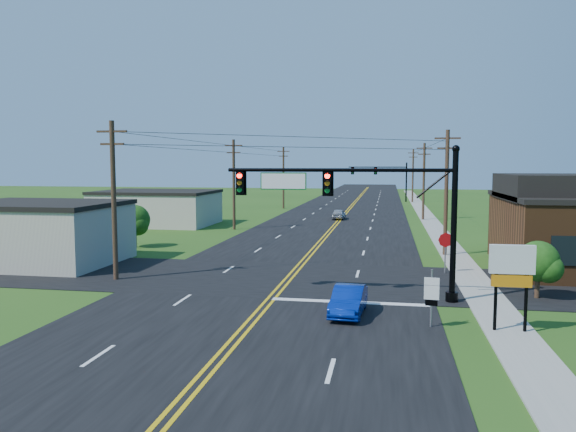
% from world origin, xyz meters
% --- Properties ---
extents(ground, '(260.00, 260.00, 0.00)m').
position_xyz_m(ground, '(0.00, 0.00, 0.00)').
color(ground, '#254914').
rests_on(ground, ground).
extents(road_main, '(16.00, 220.00, 0.04)m').
position_xyz_m(road_main, '(0.00, 50.00, 0.02)').
color(road_main, black).
rests_on(road_main, ground).
extents(road_cross, '(70.00, 10.00, 0.04)m').
position_xyz_m(road_cross, '(0.00, 12.00, 0.02)').
color(road_cross, black).
rests_on(road_cross, ground).
extents(sidewalk, '(2.00, 160.00, 0.08)m').
position_xyz_m(sidewalk, '(10.50, 40.00, 0.04)').
color(sidewalk, gray).
rests_on(sidewalk, ground).
extents(signal_mast_main, '(11.30, 0.60, 7.48)m').
position_xyz_m(signal_mast_main, '(4.34, 8.00, 4.75)').
color(signal_mast_main, black).
rests_on(signal_mast_main, ground).
extents(signal_mast_far, '(10.98, 0.60, 7.48)m').
position_xyz_m(signal_mast_far, '(4.44, 80.00, 4.55)').
color(signal_mast_far, black).
rests_on(signal_mast_far, ground).
extents(cream_bldg_near, '(10.20, 8.20, 4.10)m').
position_xyz_m(cream_bldg_near, '(-17.00, 14.00, 2.06)').
color(cream_bldg_near, beige).
rests_on(cream_bldg_near, ground).
extents(cream_bldg_far, '(12.20, 9.20, 3.70)m').
position_xyz_m(cream_bldg_far, '(-19.00, 38.00, 1.86)').
color(cream_bldg_far, beige).
rests_on(cream_bldg_far, ground).
extents(utility_pole_left_a, '(1.80, 0.28, 9.00)m').
position_xyz_m(utility_pole_left_a, '(-9.50, 10.00, 4.72)').
color(utility_pole_left_a, '#392B19').
rests_on(utility_pole_left_a, ground).
extents(utility_pole_left_b, '(1.80, 0.28, 9.00)m').
position_xyz_m(utility_pole_left_b, '(-9.50, 35.00, 4.72)').
color(utility_pole_left_b, '#392B19').
rests_on(utility_pole_left_b, ground).
extents(utility_pole_left_c, '(1.80, 0.28, 9.00)m').
position_xyz_m(utility_pole_left_c, '(-9.50, 62.00, 4.72)').
color(utility_pole_left_c, '#392B19').
rests_on(utility_pole_left_c, ground).
extents(utility_pole_right_a, '(1.80, 0.28, 9.00)m').
position_xyz_m(utility_pole_right_a, '(9.80, 22.00, 4.72)').
color(utility_pole_right_a, '#392B19').
rests_on(utility_pole_right_a, ground).
extents(utility_pole_right_b, '(1.80, 0.28, 9.00)m').
position_xyz_m(utility_pole_right_b, '(9.80, 48.00, 4.72)').
color(utility_pole_right_b, '#392B19').
rests_on(utility_pole_right_b, ground).
extents(utility_pole_right_c, '(1.80, 0.28, 9.00)m').
position_xyz_m(utility_pole_right_c, '(9.80, 78.00, 4.72)').
color(utility_pole_right_c, '#392B19').
rests_on(utility_pole_right_c, ground).
extents(tree_right_back, '(3.00, 3.00, 4.10)m').
position_xyz_m(tree_right_back, '(16.00, 26.00, 2.60)').
color(tree_right_back, '#392B19').
rests_on(tree_right_back, ground).
extents(shrub_corner, '(2.00, 2.00, 2.86)m').
position_xyz_m(shrub_corner, '(13.00, 9.50, 1.85)').
color(shrub_corner, '#392B19').
rests_on(shrub_corner, ground).
extents(tree_left, '(2.40, 2.40, 3.37)m').
position_xyz_m(tree_left, '(-14.00, 22.00, 2.16)').
color(tree_left, '#392B19').
rests_on(tree_left, ground).
extents(blue_car, '(1.54, 3.80, 1.23)m').
position_xyz_m(blue_car, '(4.09, 4.88, 0.61)').
color(blue_car, '#072497').
rests_on(blue_car, ground).
extents(distant_car, '(1.55, 3.64, 1.23)m').
position_xyz_m(distant_car, '(-0.00, 47.02, 0.61)').
color(distant_car, '#ADACB1').
rests_on(distant_car, ground).
extents(route_sign, '(0.60, 0.13, 2.39)m').
position_xyz_m(route_sign, '(7.50, 3.50, 1.39)').
color(route_sign, slate).
rests_on(route_sign, ground).
extents(stop_sign, '(0.88, 0.20, 2.49)m').
position_xyz_m(stop_sign, '(9.16, 15.16, 1.80)').
color(stop_sign, slate).
rests_on(stop_sign, ground).
extents(pylon_sign, '(1.70, 0.27, 3.48)m').
position_xyz_m(pylon_sign, '(10.50, 3.39, 2.54)').
color(pylon_sign, black).
rests_on(pylon_sign, ground).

